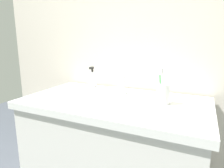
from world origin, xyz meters
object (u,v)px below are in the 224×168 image
(soap_dispenser, at_px, (92,79))
(toothbrush_cup, at_px, (163,94))
(faucet, at_px, (122,84))
(toothbrush_green, at_px, (160,85))
(toothbrush_white, at_px, (162,84))

(soap_dispenser, bearing_deg, toothbrush_cup, -18.47)
(faucet, relative_size, soap_dispenser, 0.97)
(toothbrush_cup, bearing_deg, soap_dispenser, 161.53)
(toothbrush_cup, bearing_deg, toothbrush_green, -174.86)
(toothbrush_green, bearing_deg, faucet, 154.85)
(toothbrush_white, height_order, soap_dispenser, toothbrush_white)
(faucet, distance_m, toothbrush_cup, 0.31)
(faucet, bearing_deg, soap_dispenser, 167.54)
(faucet, xyz_separation_m, toothbrush_cup, (0.29, -0.13, -0.00))
(faucet, distance_m, toothbrush_white, 0.32)
(toothbrush_cup, relative_size, toothbrush_white, 0.57)
(toothbrush_green, bearing_deg, toothbrush_cup, 5.14)
(toothbrush_white, bearing_deg, toothbrush_green, 119.74)
(toothbrush_green, distance_m, toothbrush_white, 0.03)
(toothbrush_green, height_order, soap_dispenser, toothbrush_green)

